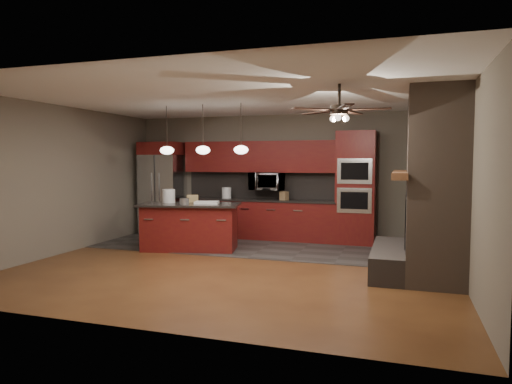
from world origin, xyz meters
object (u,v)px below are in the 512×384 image
at_px(paint_can, 184,201).
at_px(counter_bucket, 227,193).
at_px(microwave, 267,181).
at_px(refrigerator, 163,188).
at_px(counter_box, 284,196).
at_px(paint_tray, 207,203).
at_px(oven_tower, 356,188).
at_px(kitchen_island, 190,226).
at_px(cardboard_box, 192,199).
at_px(white_bucket, 169,196).

distance_m(paint_can, counter_bucket, 1.87).
distance_m(microwave, refrigerator, 2.58).
bearing_deg(counter_box, paint_tray, -102.58).
distance_m(oven_tower, microwave, 1.98).
distance_m(kitchen_island, paint_tray, 0.59).
relative_size(paint_can, counter_bucket, 0.72).
distance_m(paint_can, counter_box, 2.37).
bearing_deg(kitchen_island, counter_bucket, 73.59).
xyz_separation_m(refrigerator, paint_tray, (1.83, -1.50, -0.16)).
bearing_deg(microwave, paint_tray, -114.40).
bearing_deg(oven_tower, counter_box, -178.42).
bearing_deg(kitchen_island, refrigerator, 120.97).
bearing_deg(counter_bucket, cardboard_box, -98.96).
distance_m(paint_tray, counter_box, 1.93).
xyz_separation_m(kitchen_island, white_bucket, (-0.47, 0.02, 0.59)).
relative_size(cardboard_box, counter_bucket, 0.92).
bearing_deg(cardboard_box, oven_tower, -6.58).
bearing_deg(paint_can, counter_bucket, 85.72).
distance_m(microwave, kitchen_island, 2.19).
height_order(microwave, refrigerator, refrigerator).
height_order(kitchen_island, white_bucket, white_bucket).
height_order(cardboard_box, counter_bucket, counter_bucket).
bearing_deg(cardboard_box, white_bucket, -171.86).
xyz_separation_m(white_bucket, paint_can, (0.45, -0.21, -0.08)).
bearing_deg(counter_bucket, kitchen_island, -94.18).
bearing_deg(paint_tray, microwave, 50.69).
relative_size(kitchen_island, counter_bucket, 8.55).
relative_size(microwave, kitchen_island, 0.35).
bearing_deg(paint_tray, counter_box, 37.73).
distance_m(kitchen_island, white_bucket, 0.75).
bearing_deg(kitchen_island, microwave, 45.80).
distance_m(kitchen_island, paint_can, 0.55).
bearing_deg(cardboard_box, refrigerator, 108.06).
height_order(oven_tower, counter_bucket, oven_tower).
distance_m(microwave, paint_tray, 1.83).
bearing_deg(counter_bucket, white_bucket, -109.78).
relative_size(kitchen_island, paint_tray, 4.57).
relative_size(refrigerator, counter_bucket, 8.98).
distance_m(oven_tower, paint_tray, 3.15).
xyz_separation_m(refrigerator, white_bucket, (1.02, -1.57, -0.04)).
height_order(paint_tray, counter_box, counter_box).
xyz_separation_m(white_bucket, counter_box, (1.97, 1.60, -0.06)).
relative_size(refrigerator, kitchen_island, 1.05).
relative_size(microwave, counter_bucket, 2.99).
bearing_deg(refrigerator, microwave, 2.92).
xyz_separation_m(oven_tower, counter_box, (-1.54, -0.04, -0.20)).
xyz_separation_m(refrigerator, counter_bucket, (1.62, 0.08, -0.08)).
bearing_deg(counter_box, cardboard_box, -116.00).
bearing_deg(microwave, paint_can, -119.74).
height_order(white_bucket, cardboard_box, white_bucket).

